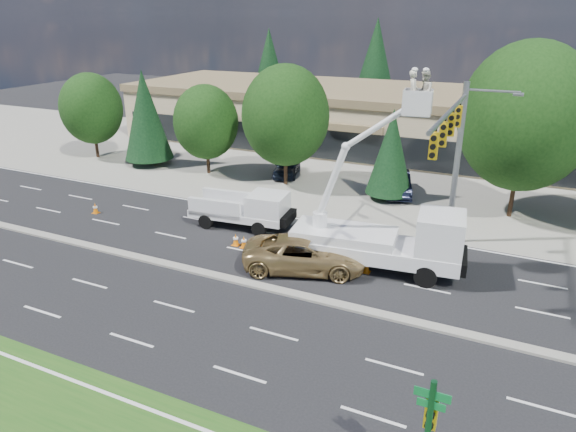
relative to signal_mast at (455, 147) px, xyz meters
The scene contains 24 objects.
ground 13.67m from the signal_mast, 144.92° to the right, with size 140.00×140.00×0.00m, color black.
concrete_apron 17.47m from the signal_mast, 127.74° to the left, with size 140.00×22.00×0.01m, color gray.
road_median 13.64m from the signal_mast, 144.92° to the right, with size 120.00×0.55×0.12m, color gray.
strip_mall 25.23m from the signal_mast, 113.62° to the left, with size 50.40×15.40×5.50m.
tree_front_a 33.04m from the signal_mast, 166.05° to the left, with size 5.41×5.41×7.51m.
tree_front_b 27.27m from the signal_mast, 163.00° to the left, with size 4.07×4.07×8.01m.
tree_front_c 21.63m from the signal_mast, 158.34° to the left, with size 5.16×5.16×7.16m.
tree_front_d 15.29m from the signal_mast, 148.59° to the left, with size 6.47×6.47×8.97m.
tree_front_e 9.78m from the signal_mast, 122.30° to the left, with size 3.23×3.23×6.36m.
tree_front_f 8.50m from the signal_mast, 69.52° to the left, with size 7.89×7.89×10.95m.
tree_back_a 44.81m from the signal_mast, 128.72° to the left, with size 5.36×5.36×10.56m.
tree_back_b 37.67m from the signal_mast, 111.87° to the left, with size 6.02×6.02×11.87m.
tree_back_c 34.98m from the signal_mast, 90.05° to the left, with size 4.51×4.51×8.89m.
signal_mast is the anchor object (origin of this frame).
street_sign_pole 15.99m from the signal_mast, 82.73° to the right, with size 0.90×0.44×4.00m.
utility_pickup 12.69m from the signal_mast, behind, with size 6.16×2.83×2.29m.
bucket_truck 5.45m from the signal_mast, 131.86° to the right, with size 8.98×3.66×10.05m.
traffic_cone_a 22.66m from the signal_mast, behind, with size 0.40×0.40×0.70m.
traffic_cone_b 12.70m from the signal_mast, 162.70° to the right, with size 0.40×0.40×0.70m.
traffic_cone_c 12.24m from the signal_mast, 161.33° to the right, with size 0.40×0.40×0.70m.
traffic_cone_d 7.38m from the signal_mast, 132.60° to the right, with size 0.40×0.40×0.70m.
minivan 9.17m from the signal_mast, 144.22° to the right, with size 2.88×6.24×1.73m, color #9C7F4B.
parked_car_west 18.00m from the signal_mast, 144.01° to the left, with size 1.81×4.49×1.53m, color black.
parked_car_east 11.64m from the signal_mast, 117.07° to the left, with size 1.72×4.94×1.63m, color black.
Camera 1 is at (13.02, -19.06, 12.25)m, focal length 32.00 mm.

